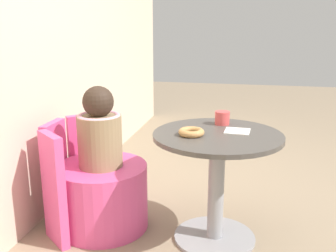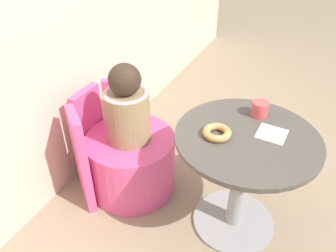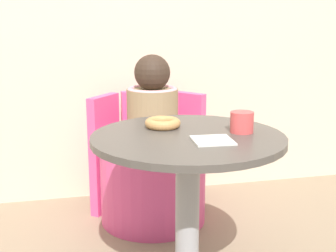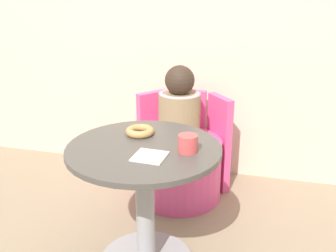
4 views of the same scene
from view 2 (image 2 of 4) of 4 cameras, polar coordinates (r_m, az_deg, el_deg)
ground_plane at (r=2.00m, az=10.73°, el=-17.65°), size 12.00×12.00×0.00m
round_table at (r=1.74m, az=12.83°, el=-6.84°), size 0.71×0.71×0.63m
tub_chair at (r=2.09m, az=-6.35°, el=-6.35°), size 0.54×0.54×0.39m
booth_backrest at (r=2.12m, az=-11.82°, el=-2.00°), size 0.64×0.24×0.64m
child_figure at (r=1.85m, az=-7.16°, el=3.18°), size 0.26×0.26×0.48m
donut at (r=1.58m, az=8.52°, el=-1.15°), size 0.14×0.14×0.04m
cup at (r=1.76m, az=15.71°, el=2.89°), size 0.09×0.09×0.08m
paper_napkin at (r=1.65m, az=17.59°, el=-1.34°), size 0.14×0.14×0.01m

